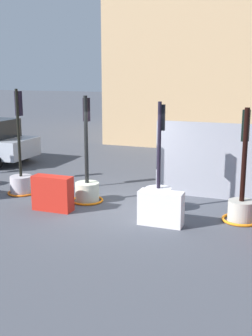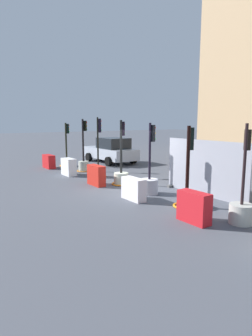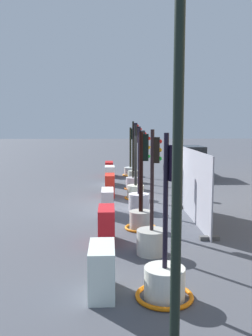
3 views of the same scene
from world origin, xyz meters
name	(u,v)px [view 3 (image 3 of 3)]	position (x,y,z in m)	size (l,w,h in m)	color
ground_plane	(134,204)	(0.00, 0.00, 0.00)	(120.00, 120.00, 0.00)	#464A53
traffic_light_0	(131,169)	(-7.41, 0.21, 0.41)	(0.91, 0.91, 2.76)	silver
traffic_light_1	(134,171)	(-5.10, 0.28, 0.57)	(0.81, 0.81, 2.99)	#B3B7A8
traffic_light_2	(133,178)	(-3.12, 0.14, 0.48)	(0.84, 0.84, 3.07)	#B0A8B1
traffic_light_3	(136,187)	(-0.94, 0.12, 0.46)	(0.89, 0.89, 2.93)	beige
traffic_light_4	(139,197)	(1.13, 0.11, 0.50)	(0.70, 0.70, 2.82)	silver
traffic_light_5	(141,212)	(3.24, 0.01, 0.48)	(0.91, 0.91, 2.74)	#AEAA9F
traffic_light_6	(152,235)	(5.26, 0.10, 0.45)	(0.68, 0.68, 2.84)	#AAAAA2
traffic_light_7	(165,278)	(7.39, 0.10, 0.37)	(1.00, 1.00, 2.81)	silver
construction_barrier_0	(109,169)	(-7.30, -1.01, 0.41)	(1.11, 0.45, 0.82)	red
construction_barrier_1	(110,175)	(-4.42, -0.95, 0.45)	(1.02, 0.48, 0.90)	silver
construction_barrier_2	(110,185)	(-1.43, -0.91, 0.46)	(1.06, 0.40, 0.91)	red
construction_barrier_3	(108,202)	(1.51, -0.96, 0.41)	(1.05, 0.40, 0.82)	silver
construction_barrier_4	(106,225)	(4.44, -0.94, 0.45)	(1.00, 0.41, 0.90)	red
construction_barrier_5	(102,270)	(7.19, -0.97, 0.43)	(0.97, 0.46, 0.87)	silver
car_silver_hatchback	(187,161)	(-7.18, 3.42, 0.84)	(4.43, 2.23, 1.73)	#A4ACB9
street_lamp_post	(179,85)	(8.76, 0.04, 3.43)	(0.36, 0.36, 5.37)	black
site_fence_panel	(195,188)	(2.54, 1.69, 1.04)	(3.93, 0.50, 2.17)	#9597A3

